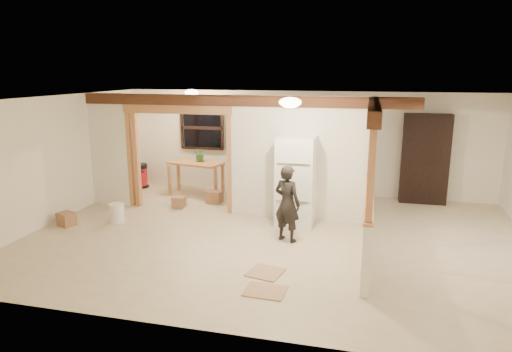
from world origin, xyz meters
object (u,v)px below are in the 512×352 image
(woman, at_px, (287,204))
(shop_vac, at_px, (139,176))
(work_table, at_px, (196,178))
(refrigerator, at_px, (296,181))
(bookshelf, at_px, (425,159))

(woman, bearing_deg, shop_vac, -10.47)
(work_table, bearing_deg, refrigerator, -19.14)
(shop_vac, bearing_deg, refrigerator, -23.65)
(woman, relative_size, shop_vac, 2.21)
(refrigerator, relative_size, work_table, 1.36)
(refrigerator, relative_size, bookshelf, 0.86)
(refrigerator, relative_size, woman, 1.27)
(shop_vac, relative_size, bookshelf, 0.31)
(shop_vac, bearing_deg, work_table, -9.81)
(refrigerator, bearing_deg, bookshelf, 40.53)
(shop_vac, bearing_deg, bookshelf, 2.33)
(woman, bearing_deg, bookshelf, -107.01)
(woman, distance_m, shop_vac, 5.28)
(shop_vac, xyz_separation_m, bookshelf, (7.01, 0.29, 0.71))
(woman, distance_m, bookshelf, 4.10)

